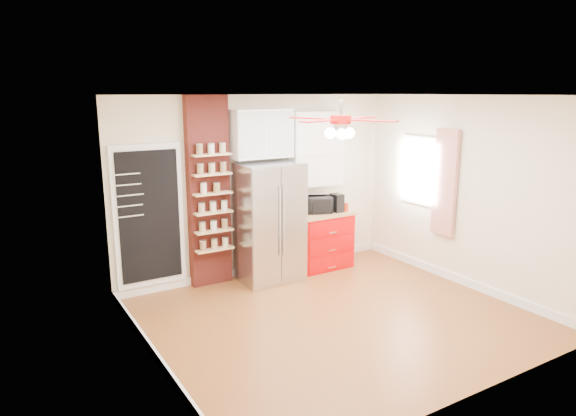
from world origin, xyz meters
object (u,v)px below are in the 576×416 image
canister_left (345,207)px  pantry_jar_oats (204,188)px  red_cabinet (320,239)px  coffee_maker (337,203)px  ceiling_fan (341,120)px  fridge (268,222)px  toaster_oven (317,205)px

canister_left → pantry_jar_oats: (-2.26, 0.25, 0.47)m
red_cabinet → coffee_maker: coffee_maker is taller
canister_left → ceiling_fan: bearing=-129.9°
coffee_maker → red_cabinet: bearing=152.6°
fridge → coffee_maker: fridge is taller
red_cabinet → toaster_oven: (-0.08, -0.00, 0.57)m
fridge → canister_left: (1.33, -0.10, 0.09)m
canister_left → toaster_oven: bearing=160.9°
toaster_oven → fridge: bearing=-156.1°
ceiling_fan → coffee_maker: bearing=53.9°
fridge → canister_left: bearing=-4.4°
toaster_oven → canister_left: size_ratio=3.30×
ceiling_fan → toaster_oven: size_ratio=3.06×
ceiling_fan → fridge: bearing=91.8°
fridge → toaster_oven: size_ratio=3.82×
red_cabinet → canister_left: (0.36, -0.15, 0.52)m
ceiling_fan → coffee_maker: size_ratio=4.95×
canister_left → pantry_jar_oats: 2.32m
fridge → canister_left: 1.33m
toaster_oven → pantry_jar_oats: bearing=-162.3°
red_cabinet → toaster_oven: toaster_oven is taller
canister_left → red_cabinet: bearing=156.8°
ceiling_fan → pantry_jar_oats: 2.25m
red_cabinet → ceiling_fan: bearing=-118.7°
toaster_oven → coffee_maker: bearing=1.4°
red_cabinet → pantry_jar_oats: size_ratio=6.67×
toaster_oven → coffee_maker: coffee_maker is taller
coffee_maker → pantry_jar_oats: bearing=172.8°
red_cabinet → canister_left: 0.65m
fridge → coffee_maker: (1.20, -0.06, 0.17)m
coffee_maker → canister_left: size_ratio=2.04×
fridge → toaster_oven: fridge is taller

